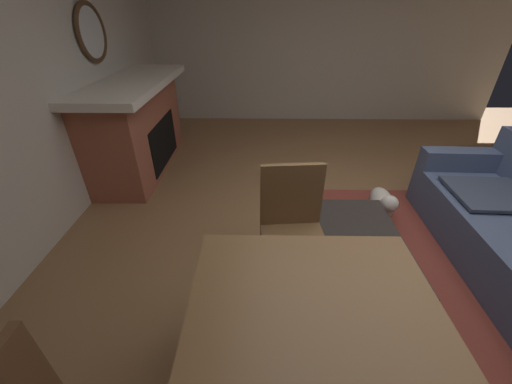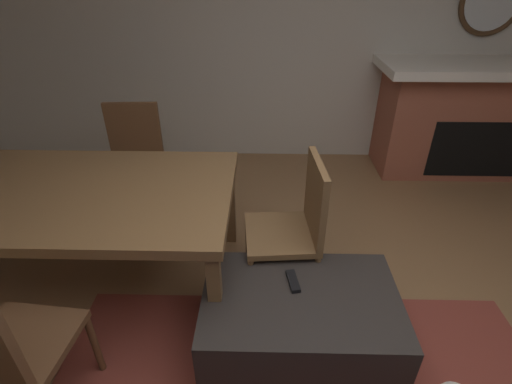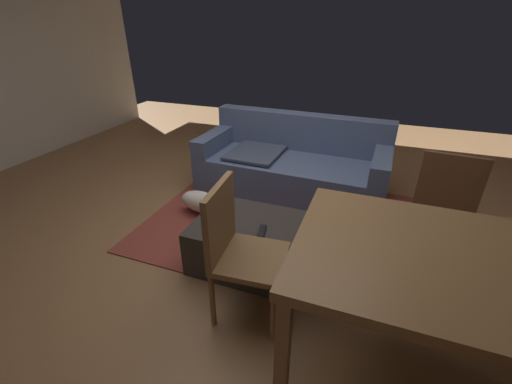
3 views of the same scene
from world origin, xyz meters
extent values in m
plane|color=olive|center=(0.00, 0.00, 0.00)|extent=(8.91, 8.91, 0.00)
cube|color=brown|center=(0.24, 0.35, 0.01)|extent=(2.60, 2.00, 0.01)
cube|color=#4C5B7F|center=(0.12, 1.02, 0.21)|extent=(2.09, 0.96, 0.42)
cube|color=#4C5B7F|center=(0.13, 1.36, 0.63)|extent=(2.07, 0.27, 0.42)
cube|color=#4C5B7F|center=(1.06, 0.99, 0.52)|extent=(0.21, 0.90, 0.20)
cube|color=#4C5B7F|center=(-0.82, 1.05, 0.52)|extent=(0.21, 0.90, 0.20)
cube|color=#3D475B|center=(-0.29, 1.03, 0.45)|extent=(0.59, 0.78, 0.03)
cube|color=#2D2826|center=(0.24, -0.32, 0.19)|extent=(1.05, 0.69, 0.38)
cube|color=black|center=(0.28, -0.41, 0.39)|extent=(0.08, 0.17, 0.02)
cube|color=brown|center=(1.52, -0.78, 0.71)|extent=(1.78, 1.08, 0.06)
cube|color=brown|center=(0.69, -0.30, 0.34)|extent=(0.07, 0.07, 0.68)
cube|color=brown|center=(0.69, -1.26, 0.34)|extent=(0.07, 0.07, 0.68)
cube|color=brown|center=(0.33, -0.78, 0.43)|extent=(0.48, 0.48, 0.04)
cube|color=brown|center=(0.13, -0.80, 0.69)|extent=(0.08, 0.44, 0.48)
cylinder|color=brown|center=(0.51, -0.57, 0.21)|extent=(0.04, 0.04, 0.41)
cylinder|color=brown|center=(0.55, -0.96, 0.21)|extent=(0.04, 0.04, 0.41)
cylinder|color=brown|center=(0.12, -0.60, 0.21)|extent=(0.04, 0.04, 0.41)
cylinder|color=brown|center=(0.15, -1.00, 0.21)|extent=(0.04, 0.04, 0.41)
cube|color=brown|center=(1.52, 0.06, 0.43)|extent=(0.48, 0.48, 0.04)
cube|color=brown|center=(1.54, 0.26, 0.69)|extent=(0.44, 0.08, 0.48)
cylinder|color=brown|center=(1.70, -0.16, 0.21)|extent=(0.04, 0.04, 0.41)
cylinder|color=brown|center=(1.30, -0.12, 0.21)|extent=(0.04, 0.04, 0.41)
cylinder|color=brown|center=(1.74, 0.24, 0.21)|extent=(0.04, 0.04, 0.41)
cylinder|color=brown|center=(1.34, 0.28, 0.21)|extent=(0.04, 0.04, 0.41)
ellipsoid|color=silver|center=(-0.59, 0.19, 0.16)|extent=(0.48, 0.26, 0.21)
sphere|color=silver|center=(-0.39, 0.17, 0.27)|extent=(0.16, 0.16, 0.16)
camera|label=1|loc=(1.93, -1.02, 1.82)|focal=21.17mm
camera|label=2|loc=(0.44, 1.11, 1.89)|focal=26.50mm
camera|label=3|loc=(0.96, -2.36, 1.80)|focal=23.31mm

